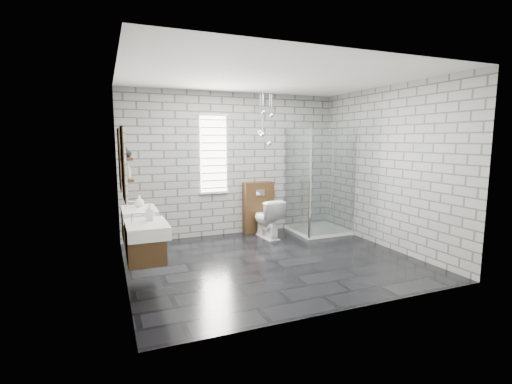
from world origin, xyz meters
TOP-DOWN VIEW (x-y plane):
  - floor at (0.00, 0.00)m, footprint 4.20×3.60m
  - ceiling at (0.00, 0.00)m, footprint 4.20×3.60m
  - wall_back at (0.00, 1.81)m, footprint 4.20×0.02m
  - wall_front at (0.00, -1.81)m, footprint 4.20×0.02m
  - wall_left at (-2.11, 0.00)m, footprint 0.02×3.60m
  - wall_right at (2.11, 0.00)m, footprint 0.02×3.60m
  - vanity_left at (-1.91, -0.49)m, footprint 0.47×0.70m
  - vanity_right at (-1.91, 0.50)m, footprint 0.47×0.70m
  - shelf_lower at (-2.03, -0.05)m, footprint 0.14×0.30m
  - shelf_upper at (-2.03, -0.05)m, footprint 0.14×0.30m
  - window at (-0.40, 1.78)m, footprint 0.56×0.05m
  - cistern_panel at (0.47, 1.70)m, footprint 0.60×0.20m
  - flush_plate at (0.47, 1.60)m, footprint 0.18×0.01m
  - shower_enclosure at (1.50, 1.18)m, footprint 1.00×1.00m
  - pendant_cluster at (0.48, 1.37)m, footprint 0.32×0.25m
  - toilet at (0.47, 1.27)m, footprint 0.46×0.74m
  - soap_bottle_a at (-1.81, -0.37)m, footprint 0.11×0.11m
  - soap_bottle_b at (-1.85, 0.63)m, footprint 0.17×0.17m
  - soap_bottle_c at (-2.02, -0.05)m, footprint 0.10×0.10m
  - vase at (-2.02, 0.05)m, footprint 0.15×0.15m

SIDE VIEW (x-z plane):
  - floor at x=0.00m, z-range -0.02..0.00m
  - toilet at x=0.47m, z-range 0.00..0.73m
  - cistern_panel at x=0.47m, z-range 0.00..1.00m
  - shower_enclosure at x=1.50m, z-range -0.51..1.52m
  - vanity_left at x=-1.91m, z-range -0.03..1.54m
  - vanity_right at x=-1.91m, z-range -0.03..1.54m
  - flush_plate at x=0.47m, z-range 0.74..0.86m
  - soap_bottle_b at x=-1.85m, z-range 0.85..1.02m
  - soap_bottle_a at x=-1.81m, z-range 0.85..1.05m
  - shelf_lower at x=-2.03m, z-range 1.31..1.33m
  - wall_back at x=0.00m, z-range 0.00..2.70m
  - wall_front at x=0.00m, z-range 0.00..2.70m
  - wall_left at x=-2.11m, z-range 0.00..2.70m
  - wall_right at x=2.11m, z-range 0.00..2.70m
  - soap_bottle_c at x=-2.02m, z-range 1.33..1.53m
  - window at x=-0.40m, z-range 0.81..2.29m
  - shelf_upper at x=-2.03m, z-range 1.57..1.59m
  - vase at x=-2.02m, z-range 1.59..1.73m
  - pendant_cluster at x=0.48m, z-range 1.55..2.55m
  - ceiling at x=0.00m, z-range 2.70..2.72m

